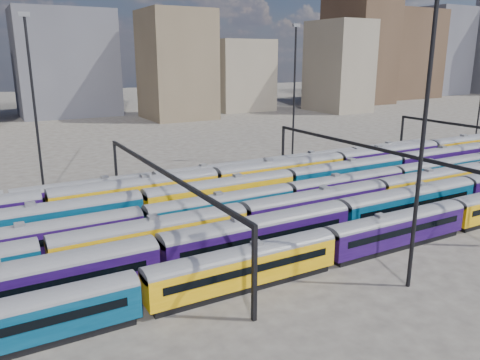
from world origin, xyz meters
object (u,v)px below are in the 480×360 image
rake_0 (328,242)px  rake_2 (316,203)px  rake_1 (259,232)px  mast_2 (424,133)px

rake_0 → rake_2: size_ratio=1.09×
rake_0 → rake_1: bearing=134.4°
rake_0 → rake_2: bearing=57.2°
rake_2 → mast_2: (-2.88, -17.00, 11.29)m
rake_0 → rake_2: (6.44, 10.00, 0.25)m
rake_2 → mast_2: size_ratio=4.04×
rake_1 → mast_2: 18.45m
rake_1 → rake_2: rake_1 is taller
rake_1 → rake_0: bearing=-45.6°
rake_0 → mast_2: mast_2 is taller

